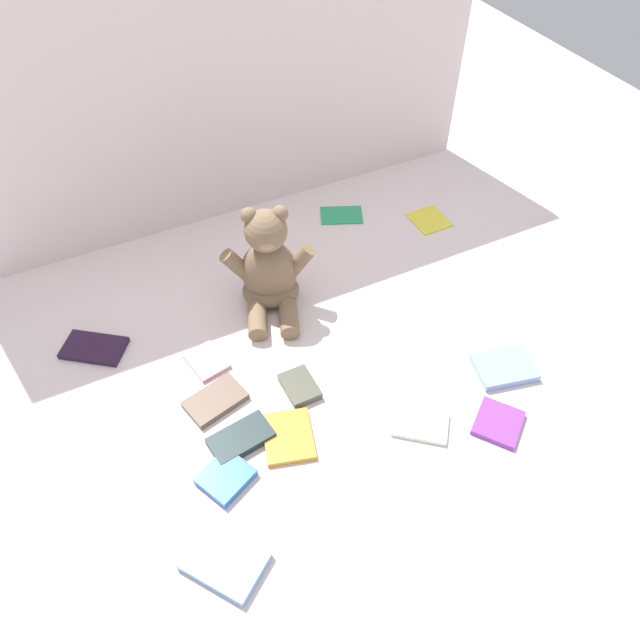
{
  "coord_description": "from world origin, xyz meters",
  "views": [
    {
      "loc": [
        -0.4,
        -0.9,
        1.07
      ],
      "look_at": [
        -0.01,
        -0.1,
        0.1
      ],
      "focal_mm": 33.71,
      "sensor_mm": 36.0,
      "label": 1
    }
  ],
  "objects_px": {
    "teddy_bear": "(269,270)",
    "book_case_6": "(420,424)",
    "book_case_1": "(300,387)",
    "book_case_7": "(498,423)",
    "book_case_8": "(341,215)",
    "book_case_12": "(94,348)",
    "book_case_11": "(225,561)",
    "book_case_3": "(241,439)",
    "book_case_5": "(226,477)",
    "book_case_0": "(215,400)",
    "book_case_9": "(504,367)",
    "book_case_2": "(207,361)",
    "book_case_10": "(288,437)",
    "book_case_4": "(429,219)"
  },
  "relations": [
    {
      "from": "teddy_bear",
      "to": "book_case_6",
      "type": "relative_size",
      "value": 2.41
    },
    {
      "from": "book_case_1",
      "to": "book_case_7",
      "type": "bearing_deg",
      "value": 140.68
    },
    {
      "from": "book_case_8",
      "to": "book_case_12",
      "type": "relative_size",
      "value": 0.85
    },
    {
      "from": "teddy_bear",
      "to": "book_case_11",
      "type": "relative_size",
      "value": 1.98
    },
    {
      "from": "book_case_3",
      "to": "book_case_5",
      "type": "distance_m",
      "value": 0.09
    },
    {
      "from": "book_case_3",
      "to": "book_case_7",
      "type": "distance_m",
      "value": 0.53
    },
    {
      "from": "book_case_0",
      "to": "book_case_8",
      "type": "distance_m",
      "value": 0.71
    },
    {
      "from": "book_case_5",
      "to": "book_case_9",
      "type": "distance_m",
      "value": 0.65
    },
    {
      "from": "book_case_0",
      "to": "book_case_11",
      "type": "bearing_deg",
      "value": 148.71
    },
    {
      "from": "book_case_3",
      "to": "book_case_7",
      "type": "height_order",
      "value": "book_case_3"
    },
    {
      "from": "book_case_1",
      "to": "book_case_3",
      "type": "relative_size",
      "value": 0.71
    },
    {
      "from": "book_case_1",
      "to": "book_case_12",
      "type": "bearing_deg",
      "value": -40.21
    },
    {
      "from": "book_case_0",
      "to": "book_case_12",
      "type": "xyz_separation_m",
      "value": [
        -0.2,
        0.26,
        -0.0
      ]
    },
    {
      "from": "book_case_3",
      "to": "book_case_6",
      "type": "relative_size",
      "value": 1.13
    },
    {
      "from": "book_case_2",
      "to": "book_case_3",
      "type": "distance_m",
      "value": 0.22
    },
    {
      "from": "book_case_10",
      "to": "book_case_11",
      "type": "bearing_deg",
      "value": 57.7
    },
    {
      "from": "book_case_3",
      "to": "book_case_0",
      "type": "bearing_deg",
      "value": 179.44
    },
    {
      "from": "book_case_4",
      "to": "book_case_6",
      "type": "relative_size",
      "value": 0.93
    },
    {
      "from": "book_case_12",
      "to": "book_case_0",
      "type": "bearing_deg",
      "value": 73.76
    },
    {
      "from": "teddy_bear",
      "to": "book_case_5",
      "type": "height_order",
      "value": "teddy_bear"
    },
    {
      "from": "book_case_2",
      "to": "book_case_10",
      "type": "distance_m",
      "value": 0.27
    },
    {
      "from": "book_case_3",
      "to": "book_case_5",
      "type": "xyz_separation_m",
      "value": [
        -0.06,
        -0.07,
        -0.0
      ]
    },
    {
      "from": "book_case_12",
      "to": "book_case_10",
      "type": "bearing_deg",
      "value": 72.81
    },
    {
      "from": "book_case_1",
      "to": "book_case_7",
      "type": "distance_m",
      "value": 0.42
    },
    {
      "from": "book_case_9",
      "to": "teddy_bear",
      "type": "bearing_deg",
      "value": 54.27
    },
    {
      "from": "book_case_1",
      "to": "book_case_6",
      "type": "xyz_separation_m",
      "value": [
        0.19,
        -0.19,
        -0.0
      ]
    },
    {
      "from": "book_case_7",
      "to": "book_case_10",
      "type": "xyz_separation_m",
      "value": [
        -0.41,
        0.16,
        -0.0
      ]
    },
    {
      "from": "book_case_9",
      "to": "book_case_11",
      "type": "xyz_separation_m",
      "value": [
        -0.71,
        -0.13,
        -0.0
      ]
    },
    {
      "from": "book_case_4",
      "to": "book_case_1",
      "type": "bearing_deg",
      "value": -147.11
    },
    {
      "from": "book_case_0",
      "to": "book_case_12",
      "type": "bearing_deg",
      "value": 23.0
    },
    {
      "from": "book_case_1",
      "to": "book_case_3",
      "type": "height_order",
      "value": "same"
    },
    {
      "from": "teddy_bear",
      "to": "book_case_8",
      "type": "xyz_separation_m",
      "value": [
        0.31,
        0.22,
        -0.1
      ]
    },
    {
      "from": "book_case_1",
      "to": "book_case_12",
      "type": "distance_m",
      "value": 0.49
    },
    {
      "from": "book_case_6",
      "to": "teddy_bear",
      "type": "bearing_deg",
      "value": -125.59
    },
    {
      "from": "book_case_5",
      "to": "book_case_6",
      "type": "relative_size",
      "value": 0.82
    },
    {
      "from": "book_case_10",
      "to": "book_case_7",
      "type": "bearing_deg",
      "value": 173.99
    },
    {
      "from": "book_case_0",
      "to": "book_case_9",
      "type": "relative_size",
      "value": 0.97
    },
    {
      "from": "book_case_1",
      "to": "book_case_5",
      "type": "xyz_separation_m",
      "value": [
        -0.22,
        -0.13,
        -0.0
      ]
    },
    {
      "from": "book_case_8",
      "to": "book_case_1",
      "type": "bearing_deg",
      "value": -12.42
    },
    {
      "from": "book_case_0",
      "to": "book_case_6",
      "type": "xyz_separation_m",
      "value": [
        0.36,
        -0.24,
        -0.0
      ]
    },
    {
      "from": "book_case_7",
      "to": "book_case_10",
      "type": "height_order",
      "value": "same"
    },
    {
      "from": "book_case_9",
      "to": "book_case_1",
      "type": "bearing_deg",
      "value": 83.35
    },
    {
      "from": "book_case_6",
      "to": "book_case_7",
      "type": "distance_m",
      "value": 0.16
    },
    {
      "from": "book_case_6",
      "to": "book_case_12",
      "type": "relative_size",
      "value": 0.8
    },
    {
      "from": "book_case_1",
      "to": "book_case_9",
      "type": "distance_m",
      "value": 0.46
    },
    {
      "from": "book_case_2",
      "to": "book_case_9",
      "type": "bearing_deg",
      "value": 140.4
    },
    {
      "from": "teddy_bear",
      "to": "book_case_1",
      "type": "relative_size",
      "value": 2.99
    },
    {
      "from": "book_case_3",
      "to": "book_case_4",
      "type": "bearing_deg",
      "value": 112.56
    },
    {
      "from": "teddy_bear",
      "to": "book_case_11",
      "type": "bearing_deg",
      "value": -99.96
    },
    {
      "from": "teddy_bear",
      "to": "book_case_4",
      "type": "relative_size",
      "value": 2.59
    }
  ]
}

